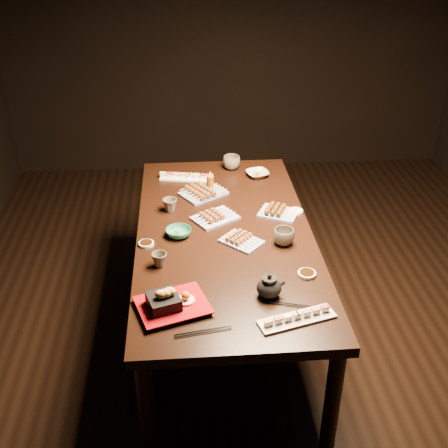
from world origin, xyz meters
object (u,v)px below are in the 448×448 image
(yakitori_plate_left, at_px, (203,190))
(teapot, at_px, (269,285))
(sushi_platter_far, at_px, (186,176))
(tempura_tray, at_px, (172,298))
(condiment_bottle, at_px, (210,181))
(teacup_near_left, at_px, (159,260))
(teacup_far_left, at_px, (170,205))
(sushi_platter_near, at_px, (297,316))
(yakitori_plate_right, at_px, (242,238))
(dining_table, at_px, (225,291))
(teacup_far_right, at_px, (232,163))
(yakitori_plate_center, at_px, (215,215))
(edamame_bowl_green, at_px, (179,233))
(teacup_mid_right, at_px, (284,237))
(edamame_bowl_cream, at_px, (257,174))

(yakitori_plate_left, distance_m, teapot, 1.01)
(sushi_platter_far, distance_m, tempura_tray, 1.25)
(sushi_platter_far, distance_m, condiment_bottle, 0.23)
(teacup_near_left, xyz_separation_m, teacup_far_left, (0.05, 0.53, 0.00))
(sushi_platter_near, distance_m, condiment_bottle, 1.22)
(teacup_far_left, distance_m, teapot, 0.90)
(yakitori_plate_right, xyz_separation_m, condiment_bottle, (-0.12, 0.58, 0.04))
(dining_table, height_order, condiment_bottle, condiment_bottle)
(teacup_far_right, bearing_deg, yakitori_plate_left, -119.57)
(teapot, relative_size, condiment_bottle, 0.99)
(tempura_tray, height_order, condiment_bottle, condiment_bottle)
(yakitori_plate_left, bearing_deg, yakitori_plate_center, -113.79)
(sushi_platter_near, xyz_separation_m, condiment_bottle, (-0.28, 1.19, 0.05))
(edamame_bowl_green, relative_size, teacup_mid_right, 1.24)
(tempura_tray, bearing_deg, yakitori_plate_center, 55.22)
(teacup_near_left, xyz_separation_m, teapot, (0.48, -0.27, 0.02))
(tempura_tray, bearing_deg, sushi_platter_near, -30.81)
(sushi_platter_near, bearing_deg, teacup_near_left, 126.28)
(dining_table, distance_m, tempura_tray, 0.78)
(teacup_near_left, distance_m, condiment_bottle, 0.80)
(yakitori_plate_right, relative_size, teacup_far_left, 2.50)
(teacup_far_right, bearing_deg, condiment_bottle, -116.61)
(sushi_platter_far, distance_m, teacup_mid_right, 0.91)
(edamame_bowl_cream, relative_size, condiment_bottle, 1.02)
(yakitori_plate_right, distance_m, yakitori_plate_left, 0.56)
(yakitori_plate_right, height_order, teacup_near_left, teacup_near_left)
(dining_table, xyz_separation_m, yakitori_plate_right, (0.08, -0.11, 0.40))
(sushi_platter_far, bearing_deg, dining_table, 116.69)
(teacup_near_left, distance_m, teacup_mid_right, 0.63)
(edamame_bowl_cream, relative_size, teacup_far_left, 1.71)
(edamame_bowl_cream, xyz_separation_m, tempura_tray, (-0.52, -1.26, 0.04))
(yakitori_plate_right, bearing_deg, yakitori_plate_left, 150.84)
(sushi_platter_near, xyz_separation_m, tempura_tray, (-0.50, 0.12, 0.03))
(dining_table, xyz_separation_m, teapot, (0.15, -0.55, 0.43))
(sushi_platter_far, height_order, yakitori_plate_center, yakitori_plate_center)
(sushi_platter_near, relative_size, condiment_bottle, 2.50)
(tempura_tray, xyz_separation_m, teapot, (0.41, 0.06, 0.00))
(condiment_bottle, bearing_deg, teacup_far_left, -136.60)
(edamame_bowl_cream, distance_m, teacup_mid_right, 0.79)
(yakitori_plate_left, bearing_deg, tempura_tray, -132.94)
(teacup_mid_right, relative_size, teapot, 0.81)
(teacup_far_right, relative_size, teapot, 0.84)
(yakitori_plate_right, height_order, tempura_tray, tempura_tray)
(edamame_bowl_cream, height_order, tempura_tray, tempura_tray)
(teapot, bearing_deg, tempura_tray, 175.99)
(yakitori_plate_right, height_order, edamame_bowl_cream, yakitori_plate_right)
(sushi_platter_far, relative_size, edamame_bowl_cream, 2.41)
(teacup_mid_right, xyz_separation_m, condiment_bottle, (-0.33, 0.61, 0.02))
(tempura_tray, bearing_deg, sushi_platter_far, 68.31)
(condiment_bottle, bearing_deg, edamame_bowl_green, -111.21)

